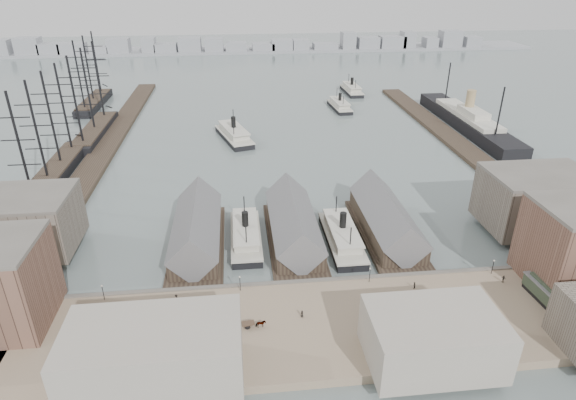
{
  "coord_description": "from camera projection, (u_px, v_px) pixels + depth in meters",
  "views": [
    {
      "loc": [
        -14.02,
        -96.61,
        68.87
      ],
      "look_at": [
        0.0,
        30.0,
        6.0
      ],
      "focal_mm": 30.0,
      "sensor_mm": 36.0,
      "label": 1
    }
  ],
  "objects": [
    {
      "name": "east_wharf",
      "position": [
        454.0,
        140.0,
        205.53
      ],
      "size": [
        10.0,
        180.0,
        1.6
      ],
      "primitive_type": "cube",
      "color": "#2D231C",
      "rests_on": "ground"
    },
    {
      "name": "ferry_docked_west",
      "position": [
        246.0,
        234.0,
        131.42
      ],
      "size": [
        8.12,
        27.07,
        9.67
      ],
      "color": "black",
      "rests_on": "ground"
    },
    {
      "name": "horse_cart_center",
      "position": [
        257.0,
        324.0,
        97.89
      ],
      "size": [
        5.04,
        1.88,
        1.72
      ],
      "rotation": [
        0.0,
        0.0,
        1.71
      ],
      "color": "black",
      "rests_on": "quay"
    },
    {
      "name": "tram",
      "position": [
        542.0,
        292.0,
        105.77
      ],
      "size": [
        3.43,
        10.93,
        3.84
      ],
      "rotation": [
        0.0,
        0.0,
        0.06
      ],
      "color": "black",
      "rests_on": "quay"
    },
    {
      "name": "ground",
      "position": [
        301.0,
        276.0,
        117.97
      ],
      "size": [
        900.0,
        900.0,
        0.0
      ],
      "primitive_type": "plane",
      "color": "slate",
      "rests_on": "ground"
    },
    {
      "name": "ocean_steamer",
      "position": [
        467.0,
        120.0,
        221.85
      ],
      "size": [
        12.05,
        88.09,
        17.62
      ],
      "color": "black",
      "rests_on": "ground"
    },
    {
      "name": "street_bldg_west",
      "position": [
        155.0,
        356.0,
        82.95
      ],
      "size": [
        30.0,
        16.0,
        12.0
      ],
      "primitive_type": "cube",
      "color": "gray",
      "rests_on": "quay"
    },
    {
      "name": "pedestrian_0",
      "position": [
        49.0,
        317.0,
        99.97
      ],
      "size": [
        0.68,
        0.59,
        1.57
      ],
      "primitive_type": "imported",
      "rotation": [
        0.0,
        0.0,
        0.34
      ],
      "color": "black",
      "rests_on": "quay"
    },
    {
      "name": "ferry_docked_east",
      "position": [
        342.0,
        236.0,
        130.52
      ],
      "size": [
        8.38,
        27.93,
        9.97
      ],
      "color": "black",
      "rests_on": "ground"
    },
    {
      "name": "ferry_open_near",
      "position": [
        234.0,
        134.0,
        207.63
      ],
      "size": [
        17.27,
        31.75,
        10.86
      ],
      "rotation": [
        0.0,
        0.0,
        0.28
      ],
      "color": "black",
      "rests_on": "ground"
    },
    {
      "name": "ferry_shed_center",
      "position": [
        293.0,
        226.0,
        130.96
      ],
      "size": [
        14.0,
        42.0,
        12.6
      ],
      "color": "#2D231C",
      "rests_on": "ground"
    },
    {
      "name": "pedestrian_4",
      "position": [
        302.0,
        314.0,
        100.83
      ],
      "size": [
        0.88,
        0.93,
        1.6
      ],
      "primitive_type": "imported",
      "rotation": [
        0.0,
        0.0,
        4.06
      ],
      "color": "black",
      "rests_on": "quay"
    },
    {
      "name": "pedestrian_5",
      "position": [
        386.0,
        321.0,
        98.76
      ],
      "size": [
        0.67,
        0.53,
        1.67
      ],
      "primitive_type": "imported",
      "rotation": [
        0.0,
        0.0,
        2.99
      ],
      "color": "black",
      "rests_on": "quay"
    },
    {
      "name": "sailing_ship_near",
      "position": [
        55.0,
        171.0,
        170.29
      ],
      "size": [
        8.84,
        60.92,
        36.35
      ],
      "color": "black",
      "rests_on": "ground"
    },
    {
      "name": "seawall",
      "position": [
        304.0,
        284.0,
        112.82
      ],
      "size": [
        180.0,
        1.2,
        2.3
      ],
      "primitive_type": "cube",
      "color": "#59544C",
      "rests_on": "ground"
    },
    {
      "name": "pedestrian_2",
      "position": [
        176.0,
        298.0,
        105.51
      ],
      "size": [
        0.68,
        1.13,
        1.72
      ],
      "primitive_type": "imported",
      "rotation": [
        0.0,
        0.0,
        4.68
      ],
      "color": "black",
      "rests_on": "quay"
    },
    {
      "name": "lamp_post_near_w",
      "position": [
        240.0,
        281.0,
        108.16
      ],
      "size": [
        0.44,
        0.44,
        3.92
      ],
      "color": "black",
      "rests_on": "quay"
    },
    {
      "name": "warehouse_east_back",
      "position": [
        536.0,
        201.0,
        133.84
      ],
      "size": [
        28.0,
        20.0,
        15.0
      ],
      "primitive_type": "cube",
      "color": "#60564C",
      "rests_on": "east_land"
    },
    {
      "name": "sailing_ship_far",
      "position": [
        94.0,
        101.0,
        256.84
      ],
      "size": [
        8.81,
        48.94,
        36.22
      ],
      "color": "black",
      "rests_on": "ground"
    },
    {
      "name": "far_shore",
      "position": [
        247.0,
        47.0,
        413.85
      ],
      "size": [
        500.0,
        40.0,
        15.72
      ],
      "color": "gray",
      "rests_on": "ground"
    },
    {
      "name": "quay",
      "position": [
        314.0,
        327.0,
        99.7
      ],
      "size": [
        180.0,
        30.0,
        2.0
      ],
      "primitive_type": "cube",
      "color": "#826F58",
      "rests_on": "ground"
    },
    {
      "name": "lamp_post_near_e",
      "position": [
        370.0,
        272.0,
        111.12
      ],
      "size": [
        0.44,
        0.44,
        3.92
      ],
      "color": "black",
      "rests_on": "quay"
    },
    {
      "name": "sailing_ship_mid",
      "position": [
        95.0,
        130.0,
        211.93
      ],
      "size": [
        9.21,
        53.19,
        37.84
      ],
      "color": "black",
      "rests_on": "ground"
    },
    {
      "name": "street_bldg_center",
      "position": [
        433.0,
        338.0,
        88.32
      ],
      "size": [
        24.0,
        16.0,
        10.0
      ],
      "primitive_type": "cube",
      "color": "gray",
      "rests_on": "quay"
    },
    {
      "name": "ferry_shed_east",
      "position": [
        386.0,
        221.0,
        133.52
      ],
      "size": [
        14.0,
        42.0,
        12.6
      ],
      "color": "#2D231C",
      "rests_on": "ground"
    },
    {
      "name": "ferry_shed_west",
      "position": [
        197.0,
        231.0,
        128.39
      ],
      "size": [
        14.0,
        42.0,
        12.6
      ],
      "color": "#2D231C",
      "rests_on": "ground"
    },
    {
      "name": "warehouse_west_back",
      "position": [
        22.0,
        223.0,
        123.12
      ],
      "size": [
        26.0,
        20.0,
        14.0
      ],
      "primitive_type": "cube",
      "color": "#60564C",
      "rests_on": "west_land"
    },
    {
      "name": "ferry_open_far",
      "position": [
        352.0,
        89.0,
        282.85
      ],
      "size": [
        8.94,
        26.84,
        9.49
      ],
      "rotation": [
        0.0,
        0.0,
        0.04
      ],
      "color": "black",
      "rests_on": "ground"
    },
    {
      "name": "horse_cart_left",
      "position": [
        144.0,
        326.0,
        97.38
      ],
      "size": [
        4.57,
        3.62,
        1.49
      ],
      "rotation": [
        0.0,
        0.0,
        1.0
      ],
      "color": "black",
      "rests_on": "quay"
    },
    {
      "name": "lamp_post_far_e",
      "position": [
        493.0,
        264.0,
        114.09
      ],
      "size": [
        0.44,
        0.44,
        3.92
      ],
      "color": "black",
      "rests_on": "quay"
    },
    {
      "name": "pedestrian_6",
      "position": [
        414.0,
        285.0,
        109.67
      ],
      "size": [
        1.03,
        0.99,
        1.67
      ],
      "primitive_type": "imported",
      "rotation": [
        0.0,
        0.0,
        3.77
      ],
      "color": "black",
      "rests_on": "quay"
    },
    {
      "name": "pedestrian_1",
      "position": [
        95.0,
        330.0,
        96.49
      ],
      "size": [
        0.75,
        0.88,
        1.6
      ],
      "primitive_type": "imported",
      "rotation": [
        0.0,
        0.0,
        1.36
      ],
      "color": "black",
      "rests_on": "quay"
    },
    {
      "name": "lamp_post_far_w",
      "position": [
        103.0,
        290.0,
        105.2
      ],
      "size": [
        0.44,
        0.44,
        3.92
      ],
      "color": "black",
      "rests_on": "quay"
    },
    {
      "name": "west_wharf",
      "position": [
        107.0,
        145.0,
        200.03
      ],
      "size": [
        10.0,
        220.0,
        1.6
      ],
      "primitive_type": "cube",
      "color": "#2D231C",
      "rests_on": "ground"
    },
    {
      "name": "ferry_open_mid",
      "position": [
        340.0,
        105.0,
        251.69
      ],
      "size": [
        9.35,
        25.53,
        8.94
      ],
      "rotation": [
        0.0,
        0.0,
        0.07
      ],
      "color": "black",
      "rests_on": "ground"
    },
    {
      "name": "pedestrian_3",
      "position": [
        224.0,
        351.0,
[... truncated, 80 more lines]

